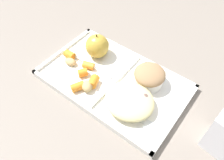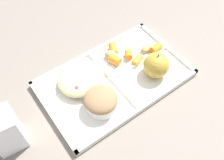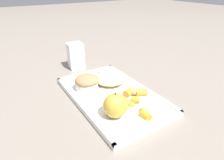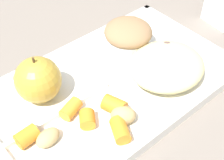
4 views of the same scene
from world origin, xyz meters
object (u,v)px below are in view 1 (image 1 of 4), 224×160
Objects in this scene: green_apple at (97,46)px; plastic_fork at (143,122)px; lunch_tray at (113,81)px; bran_muffin at (149,76)px.

plastic_fork is at bearing -25.58° from green_apple.
green_apple is at bearing 152.50° from lunch_tray.
bran_muffin is (0.18, 0.00, -0.01)m from green_apple.
bran_muffin is 0.13m from plastic_fork.
plastic_fork is (0.05, -0.11, -0.03)m from bran_muffin.
lunch_tray is 0.12m from green_apple.
bran_muffin is at bearing 115.75° from plastic_fork.
bran_muffin reaches higher than lunch_tray.
lunch_tray is at bearing -147.99° from bran_muffin.
green_apple is at bearing 154.42° from plastic_fork.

